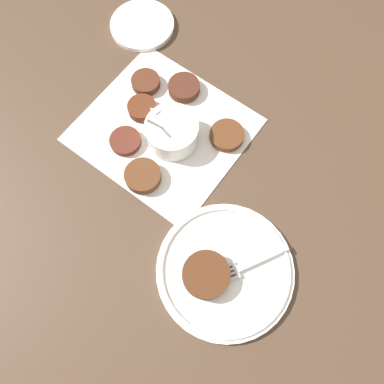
{
  "coord_description": "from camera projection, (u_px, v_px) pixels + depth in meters",
  "views": [
    {
      "loc": [
        -0.29,
        0.2,
        0.66
      ],
      "look_at": [
        -0.12,
        0.04,
        0.02
      ],
      "focal_mm": 35.0,
      "sensor_mm": 36.0,
      "label": 1
    }
  ],
  "objects": [
    {
      "name": "fork",
      "position": [
        238.0,
        269.0,
        0.63
      ],
      "size": [
        0.07,
        0.15,
        0.0
      ],
      "color": "silver",
      "rests_on": "serving_plate"
    },
    {
      "name": "fritter_0",
      "position": [
        146.0,
        82.0,
        0.77
      ],
      "size": [
        0.06,
        0.06,
        0.02
      ],
      "color": "#512A1B",
      "rests_on": "napkin"
    },
    {
      "name": "fritter_on_plate",
      "position": [
        206.0,
        275.0,
        0.62
      ],
      "size": [
        0.08,
        0.08,
        0.02
      ],
      "color": "#512D19",
      "rests_on": "serving_plate"
    },
    {
      "name": "sauce_bowl",
      "position": [
        172.0,
        132.0,
        0.71
      ],
      "size": [
        0.11,
        0.1,
        0.09
      ],
      "color": "white",
      "rests_on": "napkin"
    },
    {
      "name": "fritter_3",
      "position": [
        143.0,
        176.0,
        0.7
      ],
      "size": [
        0.07,
        0.07,
        0.02
      ],
      "color": "brown",
      "rests_on": "napkin"
    },
    {
      "name": "fritter_2",
      "position": [
        125.0,
        141.0,
        0.73
      ],
      "size": [
        0.06,
        0.06,
        0.01
      ],
      "color": "#57281D",
      "rests_on": "napkin"
    },
    {
      "name": "fritter_1",
      "position": [
        142.0,
        108.0,
        0.75
      ],
      "size": [
        0.06,
        0.06,
        0.02
      ],
      "color": "#582A18",
      "rests_on": "napkin"
    },
    {
      "name": "fritter_5",
      "position": [
        184.0,
        88.0,
        0.76
      ],
      "size": [
        0.06,
        0.06,
        0.02
      ],
      "color": "#4C261A",
      "rests_on": "napkin"
    },
    {
      "name": "extra_saucer",
      "position": [
        142.0,
        25.0,
        0.83
      ],
      "size": [
        0.14,
        0.14,
        0.01
      ],
      "color": "white",
      "rests_on": "ground_plane"
    },
    {
      "name": "serving_plate",
      "position": [
        225.0,
        270.0,
        0.64
      ],
      "size": [
        0.24,
        0.24,
        0.02
      ],
      "color": "white",
      "rests_on": "ground_plane"
    },
    {
      "name": "napkin",
      "position": [
        163.0,
        129.0,
        0.74
      ],
      "size": [
        0.35,
        0.33,
        0.0
      ],
      "color": "white",
      "rests_on": "ground_plane"
    },
    {
      "name": "fritter_4",
      "position": [
        227.0,
        135.0,
        0.73
      ],
      "size": [
        0.07,
        0.07,
        0.01
      ],
      "color": "#5A331C",
      "rests_on": "napkin"
    },
    {
      "name": "ground_plane",
      "position": [
        163.0,
        141.0,
        0.74
      ],
      "size": [
        4.0,
        4.0,
        0.0
      ],
      "primitive_type": "plane",
      "color": "#4C3828"
    }
  ]
}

